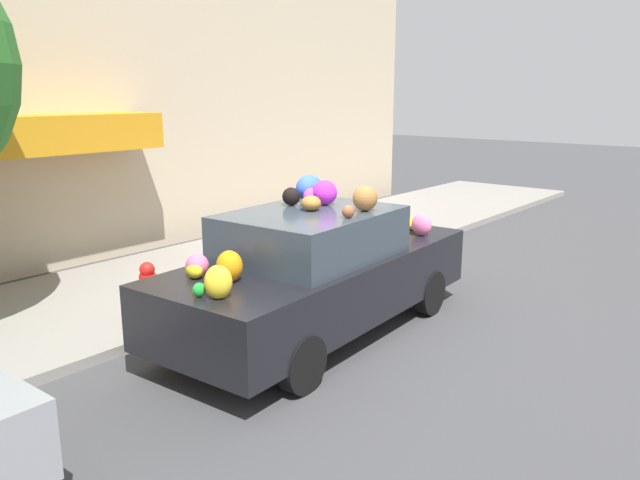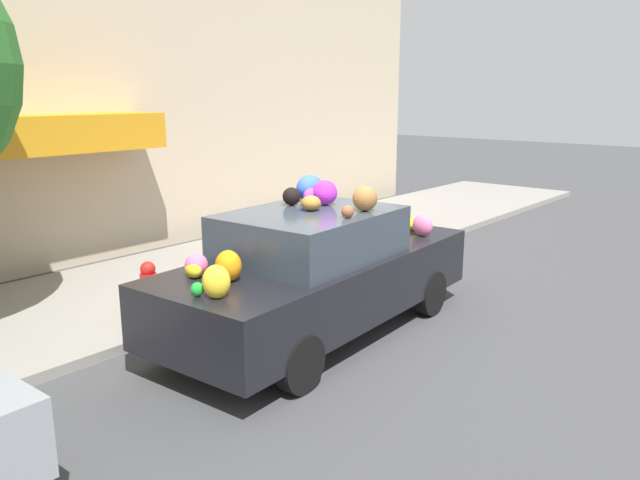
{
  "view_description": "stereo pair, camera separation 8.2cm",
  "coord_description": "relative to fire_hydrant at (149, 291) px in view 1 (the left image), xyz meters",
  "views": [
    {
      "loc": [
        -5.34,
        -4.53,
        2.78
      ],
      "look_at": [
        0.0,
        -0.11,
        1.12
      ],
      "focal_mm": 35.0,
      "sensor_mm": 36.0,
      "label": 1
    },
    {
      "loc": [
        -5.29,
        -4.6,
        2.78
      ],
      "look_at": [
        0.0,
        -0.11,
        1.12
      ],
      "focal_mm": 35.0,
      "sensor_mm": 36.0,
      "label": 2
    }
  ],
  "objects": [
    {
      "name": "sidewalk_curb",
      "position": [
        1.19,
        1.14,
        -0.4
      ],
      "size": [
        24.0,
        3.2,
        0.12
      ],
      "color": "gray",
      "rests_on": "ground"
    },
    {
      "name": "fire_hydrant",
      "position": [
        0.0,
        0.0,
        0.0
      ],
      "size": [
        0.2,
        0.2,
        0.7
      ],
      "color": "red",
      "rests_on": "sidewalk_curb"
    },
    {
      "name": "building_facade",
      "position": [
        1.16,
        3.36,
        2.67
      ],
      "size": [
        18.0,
        1.2,
        6.35
      ],
      "color": "#C6B293",
      "rests_on": "ground"
    },
    {
      "name": "art_car",
      "position": [
        1.16,
        -1.67,
        0.3
      ],
      "size": [
        4.36,
        1.91,
        1.8
      ],
      "rotation": [
        0.0,
        0.0,
        0.06
      ],
      "color": "black",
      "rests_on": "ground"
    },
    {
      "name": "ground_plane",
      "position": [
        1.19,
        -1.56,
        -0.46
      ],
      "size": [
        60.0,
        60.0,
        0.0
      ],
      "primitive_type": "plane",
      "color": "#424244"
    }
  ]
}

